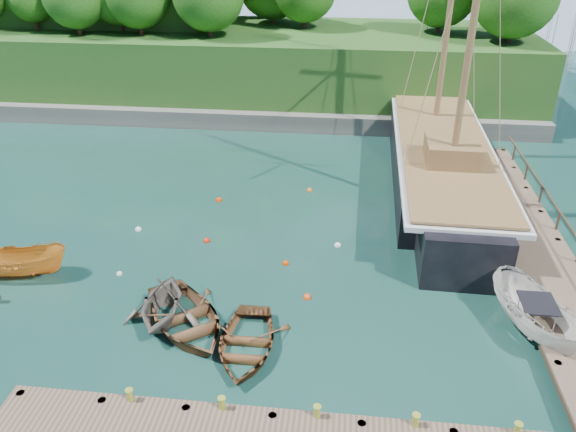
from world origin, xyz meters
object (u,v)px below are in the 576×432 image
(rowboat_1, at_px, (164,320))
(motorboat_orange, at_px, (25,275))
(rowboat_0, at_px, (186,327))
(rowboat_2, at_px, (246,350))
(schooner, at_px, (440,164))
(cabin_boat_white, at_px, (531,333))

(rowboat_1, distance_m, motorboat_orange, 7.59)
(rowboat_0, height_order, rowboat_2, rowboat_0)
(rowboat_2, bearing_deg, rowboat_1, 157.82)
(rowboat_0, xyz_separation_m, rowboat_1, (-1.04, 0.33, 0.00))
(rowboat_1, height_order, rowboat_2, rowboat_1)
(rowboat_1, height_order, motorboat_orange, rowboat_1)
(rowboat_1, xyz_separation_m, motorboat_orange, (-7.22, 2.37, 0.00))
(rowboat_1, bearing_deg, rowboat_0, -20.61)
(motorboat_orange, distance_m, schooner, 23.31)
(rowboat_2, bearing_deg, schooner, 60.20)
(cabin_boat_white, height_order, schooner, schooner)
(rowboat_1, relative_size, schooner, 0.12)
(rowboat_2, distance_m, cabin_boat_white, 11.10)
(rowboat_0, height_order, motorboat_orange, motorboat_orange)
(rowboat_2, height_order, cabin_boat_white, cabin_boat_white)
(rowboat_1, height_order, cabin_boat_white, cabin_boat_white)
(rowboat_2, relative_size, cabin_boat_white, 0.86)
(rowboat_1, bearing_deg, schooner, 46.34)
(motorboat_orange, bearing_deg, cabin_boat_white, -104.33)
(motorboat_orange, bearing_deg, schooner, -68.34)
(cabin_boat_white, bearing_deg, rowboat_0, 165.94)
(rowboat_1, distance_m, rowboat_2, 3.88)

